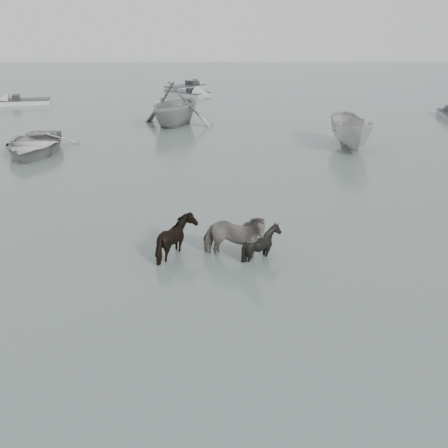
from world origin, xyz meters
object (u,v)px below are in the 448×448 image
(pony_dark, at_px, (177,233))
(rowboat_lead, at_px, (33,142))
(pony_black, at_px, (262,236))
(pony_pinto, at_px, (233,231))

(pony_dark, bearing_deg, rowboat_lead, 31.36)
(pony_black, xyz_separation_m, rowboat_lead, (-10.41, 12.70, -0.06))
(pony_dark, bearing_deg, pony_black, -92.01)
(pony_black, relative_size, rowboat_lead, 0.23)
(pony_pinto, xyz_separation_m, rowboat_lead, (-9.60, 12.83, -0.26))
(pony_pinto, height_order, pony_dark, pony_pinto)
(pony_dark, height_order, pony_black, pony_dark)
(pony_black, height_order, rowboat_lead, pony_black)
(pony_pinto, bearing_deg, rowboat_lead, 55.17)
(pony_dark, xyz_separation_m, pony_black, (2.39, -0.04, -0.07))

